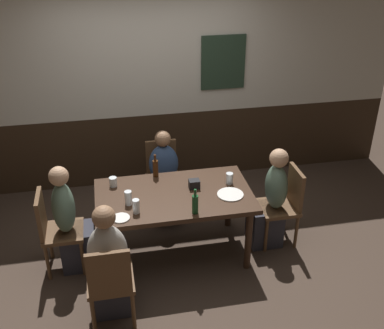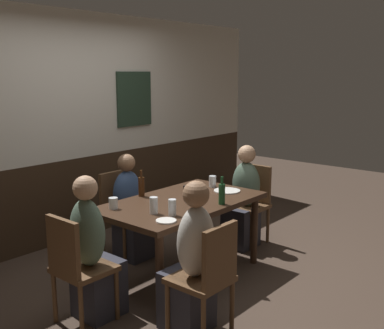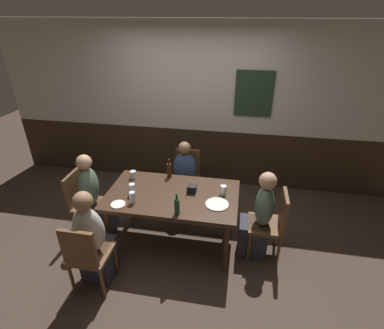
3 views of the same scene
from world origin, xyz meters
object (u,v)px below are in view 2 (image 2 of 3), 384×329
chair_head_east (251,199)px  plate_white_large (227,191)px  beer_glass_half (213,182)px  plate_white_small (166,221)px  chair_head_west (76,264)px  person_head_west (93,259)px  person_head_east (243,204)px  beer_bottle_brown (141,186)px  tumbler_short (154,206)px  person_mid_far (131,215)px  condiment_caddy (190,190)px  person_left_near (191,268)px  tumbler_water (113,204)px  pint_glass_stout (172,209)px  chair_mid_far (120,208)px  beer_bottle_green (222,193)px  chair_left_near (208,274)px  dining_table (181,209)px

chair_head_east → plate_white_large: bearing=-169.0°
beer_glass_half → plate_white_small: size_ratio=0.71×
chair_head_west → person_head_west: size_ratio=0.76×
person_head_east → beer_bottle_brown: person_head_east is taller
person_head_west → tumbler_short: (0.58, -0.10, 0.31)m
person_mid_far → condiment_caddy: 0.74m
beer_glass_half → condiment_caddy: bearing=-177.4°
person_left_near → chair_head_west: bearing=125.7°
person_head_east → tumbler_water: 1.68m
tumbler_water → condiment_caddy: bearing=-13.4°
beer_bottle_brown → condiment_caddy: beer_bottle_brown is taller
condiment_caddy → pint_glass_stout: bearing=-151.7°
person_head_west → chair_mid_far: bearing=40.0°
pint_glass_stout → beer_glass_half: (1.00, 0.35, -0.01)m
beer_bottle_brown → plate_white_small: size_ratio=1.53×
person_head_east → condiment_caddy: (-0.82, 0.08, 0.31)m
person_mid_far → beer_bottle_green: (0.14, -1.07, 0.38)m
chair_left_near → plate_white_large: 1.47m
chair_head_east → condiment_caddy: 1.02m
person_left_near → beer_bottle_green: (0.83, 0.34, 0.35)m
person_head_east → pint_glass_stout: size_ratio=8.11×
chair_mid_far → chair_head_west: same height
plate_white_large → chair_head_east: bearing=11.0°
beer_bottle_green → beer_bottle_brown: (-0.28, 0.76, -0.00)m
tumbler_water → person_mid_far: bearing=36.2°
dining_table → plate_white_large: bearing=-12.9°
dining_table → pint_glass_stout: pint_glass_stout is taller
dining_table → person_mid_far: size_ratio=1.43×
pint_glass_stout → chair_head_west: bearing=162.4°
person_head_east → plate_white_small: 1.65m
plate_white_large → plate_white_small: size_ratio=1.58×
dining_table → person_head_west: (-1.04, 0.00, -0.17)m
person_mid_far → condiment_caddy: (0.22, -0.63, 0.33)m
tumbler_short → beer_bottle_brown: size_ratio=0.56×
beer_bottle_green → beer_bottle_brown: 0.81m
person_mid_far → tumbler_short: size_ratio=7.61×
person_head_east → tumbler_short: size_ratio=7.88×
chair_mid_far → person_mid_far: size_ratio=0.80×
tumbler_short → beer_bottle_green: (0.60, -0.27, 0.04)m
person_head_west → tumbler_water: person_head_west is taller
chair_mid_far → chair_head_west: (-1.20, -0.87, 0.00)m
person_left_near → beer_bottle_green: bearing=22.4°
dining_table → person_head_west: 1.05m
pint_glass_stout → beer_bottle_green: bearing=-11.6°
beer_bottle_green → beer_bottle_brown: size_ratio=1.00×
chair_left_near → beer_bottle_brown: 1.43m
chair_mid_far → condiment_caddy: bearing=-74.2°
person_head_west → chair_head_west: bearing=180.0°
plate_white_small → pint_glass_stout: bearing=25.3°
person_head_east → condiment_caddy: 0.88m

